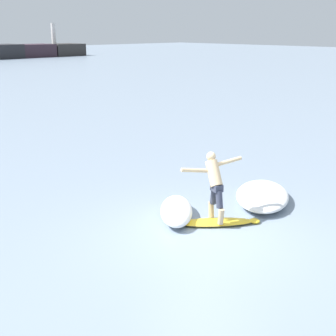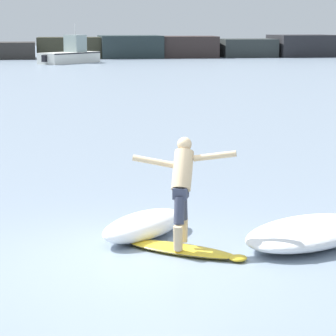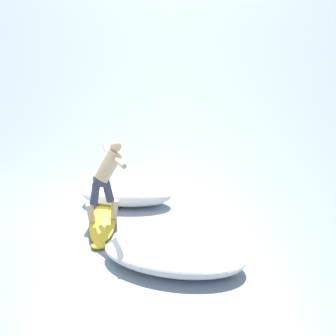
# 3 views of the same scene
# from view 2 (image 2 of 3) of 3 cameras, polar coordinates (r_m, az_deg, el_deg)

# --- Properties ---
(ground_plane) EXTENTS (200.00, 200.00, 0.00)m
(ground_plane) POSITION_cam_2_polar(r_m,az_deg,el_deg) (11.21, -2.24, -6.57)
(ground_plane) COLOR #7E8EA0
(rock_jetty_breakwater) EXTENTS (49.22, 5.08, 5.08)m
(rock_jetty_breakwater) POSITION_cam_2_polar(r_m,az_deg,el_deg) (74.45, 2.90, 8.66)
(rock_jetty_breakwater) COLOR #2F3529
(rock_jetty_breakwater) RESTS_ON ground
(surfboard) EXTENTS (1.75, 1.52, 0.23)m
(surfboard) POSITION_cam_2_polar(r_m,az_deg,el_deg) (11.51, 1.06, -5.86)
(surfboard) COLOR yellow
(surfboard) RESTS_ON ground
(surfer) EXTENTS (1.46, 0.88, 1.55)m
(surfer) POSITION_cam_2_polar(r_m,az_deg,el_deg) (11.41, 1.03, -1.05)
(surfer) COLOR tan
(surfer) RESTS_ON surfboard
(fishing_boat_near_jetty) EXTENTS (5.37, 5.40, 3.11)m
(fishing_boat_near_jetty) POSITION_cam_2_polar(r_m,az_deg,el_deg) (64.22, -6.91, 8.07)
(fishing_boat_near_jetty) COLOR white
(fishing_boat_near_jetty) RESTS_ON ground
(wave_foam_at_tail) EXTENTS (1.29, 1.43, 0.31)m
(wave_foam_at_tail) POSITION_cam_2_polar(r_m,az_deg,el_deg) (12.34, 10.56, -4.40)
(wave_foam_at_tail) COLOR white
(wave_foam_at_tail) RESTS_ON ground
(wave_foam_at_nose) EXTENTS (2.73, 2.44, 0.35)m
(wave_foam_at_nose) POSITION_cam_2_polar(r_m,az_deg,el_deg) (12.08, 9.98, -4.59)
(wave_foam_at_nose) COLOR white
(wave_foam_at_nose) RESTS_ON ground
(wave_foam_beside) EXTENTS (1.80, 1.82, 0.39)m
(wave_foam_beside) POSITION_cam_2_polar(r_m,az_deg,el_deg) (12.24, -1.74, -4.14)
(wave_foam_beside) COLOR white
(wave_foam_beside) RESTS_ON ground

